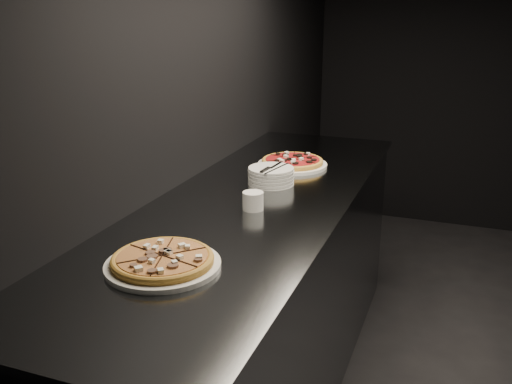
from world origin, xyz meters
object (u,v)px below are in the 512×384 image
(pizza_tomato, at_px, (292,162))
(cutlery, at_px, (272,168))
(ramekin, at_px, (253,200))
(counter, at_px, (255,302))
(plate_stack, at_px, (271,176))
(pizza_mushroom, at_px, (163,261))

(pizza_tomato, distance_m, cutlery, 0.32)
(pizza_tomato, bearing_deg, ramekin, -86.39)
(counter, relative_size, cutlery, 11.93)
(counter, distance_m, ramekin, 0.51)
(counter, height_order, pizza_tomato, pizza_tomato)
(plate_stack, distance_m, ramekin, 0.33)
(pizza_tomato, bearing_deg, plate_stack, -90.67)
(cutlery, bearing_deg, counter, -85.55)
(cutlery, distance_m, ramekin, 0.32)
(cutlery, height_order, ramekin, cutlery)
(pizza_mushroom, distance_m, plate_stack, 0.89)
(counter, xyz_separation_m, ramekin, (0.04, -0.12, 0.50))
(pizza_tomato, height_order, ramekin, ramekin)
(pizza_tomato, relative_size, plate_stack, 1.88)
(plate_stack, bearing_deg, pizza_mushroom, -91.63)
(pizza_tomato, distance_m, ramekin, 0.63)
(ramekin, bearing_deg, pizza_tomato, 93.61)
(counter, distance_m, pizza_mushroom, 0.83)
(plate_stack, bearing_deg, counter, -88.55)
(pizza_tomato, xyz_separation_m, ramekin, (0.04, -0.63, 0.02))
(plate_stack, relative_size, cutlery, 0.96)
(counter, xyz_separation_m, pizza_tomato, (-0.00, 0.51, 0.48))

